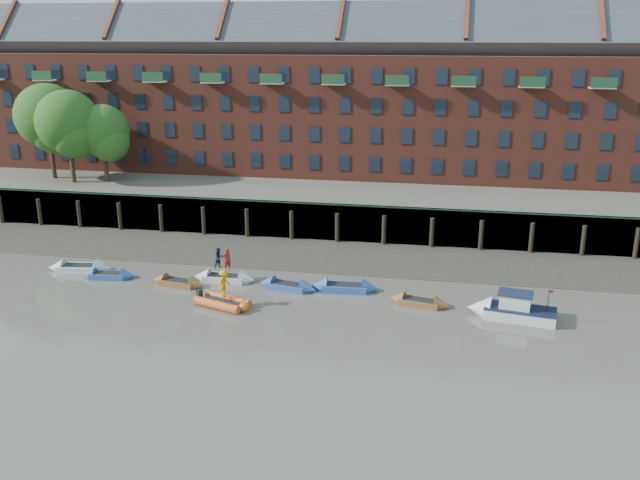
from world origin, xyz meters
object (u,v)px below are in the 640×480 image
(rowboat_6, at_px, (419,302))
(person_rower_a, at_px, (227,259))
(rowboat_2, at_px, (178,283))
(person_rib_crew, at_px, (224,283))
(rowboat_0, at_px, (80,268))
(rib_tender, at_px, (224,302))
(rowboat_3, at_px, (225,278))
(motor_launch, at_px, (505,309))
(person_rower_b, at_px, (219,258))
(rowboat_5, at_px, (344,287))
(rowboat_4, at_px, (288,286))
(rowboat_1, at_px, (109,275))

(rowboat_6, distance_m, person_rower_a, 14.04)
(rowboat_2, height_order, person_rib_crew, person_rib_crew)
(rowboat_0, distance_m, rib_tender, 13.71)
(rowboat_3, xyz_separation_m, person_rib_crew, (1.50, -4.38, 1.33))
(rowboat_2, distance_m, motor_launch, 22.57)
(rowboat_3, relative_size, person_rower_b, 2.96)
(motor_launch, relative_size, person_rib_crew, 2.99)
(rowboat_2, bearing_deg, rib_tender, -25.43)
(rowboat_0, bearing_deg, rowboat_5, -8.40)
(rowboat_3, distance_m, person_rower_a, 1.50)
(rowboat_4, bearing_deg, rowboat_1, -167.78)
(rowboat_2, relative_size, rowboat_6, 1.01)
(rowboat_0, relative_size, rowboat_4, 1.11)
(person_rower_a, bearing_deg, rib_tender, 63.23)
(person_rower_a, bearing_deg, rowboat_2, -19.03)
(rowboat_2, bearing_deg, person_rower_b, 41.96)
(rowboat_0, height_order, rowboat_3, rowboat_0)
(rowboat_1, bearing_deg, person_rower_b, 1.91)
(rowboat_2, distance_m, rowboat_5, 11.87)
(rib_tender, bearing_deg, rowboat_1, 179.73)
(rowboat_4, distance_m, rib_tender, 5.11)
(rowboat_0, bearing_deg, rowboat_2, -17.38)
(rib_tender, height_order, person_rower_b, person_rower_b)
(rowboat_2, height_order, rowboat_5, rowboat_5)
(rowboat_0, xyz_separation_m, rowboat_1, (2.84, -0.97, -0.04))
(rowboat_3, relative_size, person_rib_crew, 2.45)
(rowboat_0, xyz_separation_m, rowboat_4, (16.28, -0.69, -0.03))
(rowboat_2, xyz_separation_m, person_rower_a, (3.23, 1.39, 1.50))
(rowboat_2, bearing_deg, rowboat_0, 179.50)
(rowboat_1, bearing_deg, person_rib_crew, -24.92)
(rowboat_0, height_order, rib_tender, rowboat_0)
(person_rib_crew, bearing_deg, rowboat_0, 81.52)
(rowboat_4, xyz_separation_m, motor_launch, (14.69, -2.25, 0.35))
(rowboat_4, relative_size, rib_tender, 1.15)
(rowboat_1, bearing_deg, rib_tender, -25.67)
(person_rib_crew, bearing_deg, person_rower_b, 33.10)
(rowboat_4, bearing_deg, rowboat_6, 3.44)
(motor_launch, bearing_deg, rowboat_3, 0.68)
(person_rower_a, height_order, person_rower_b, person_rower_a)
(rowboat_5, bearing_deg, rowboat_6, -21.45)
(rowboat_1, distance_m, person_rower_b, 8.38)
(rowboat_3, relative_size, person_rower_a, 2.84)
(rowboat_1, xyz_separation_m, person_rower_b, (8.17, 1.16, 1.47))
(rowboat_5, xyz_separation_m, person_rower_a, (-8.57, 0.20, 1.47))
(rowboat_6, height_order, rib_tender, rowboat_6)
(person_rib_crew, bearing_deg, rowboat_5, -50.30)
(rowboat_6, relative_size, motor_launch, 0.76)
(rowboat_4, xyz_separation_m, rowboat_5, (3.98, 0.43, 0.03))
(motor_launch, bearing_deg, person_rower_b, 0.27)
(rowboat_0, bearing_deg, rowboat_6, -11.96)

